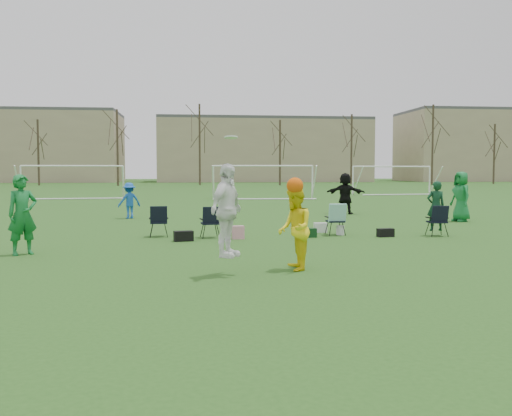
{
  "coord_description": "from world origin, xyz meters",
  "views": [
    {
      "loc": [
        -1.3,
        -9.62,
        2.07
      ],
      "look_at": [
        0.11,
        2.71,
        1.25
      ],
      "focal_mm": 40.0,
      "sensor_mm": 36.0,
      "label": 1
    }
  ],
  "objects": [
    {
      "name": "building_row",
      "position": [
        6.73,
        96.0,
        5.99
      ],
      "size": [
        126.0,
        16.0,
        13.0
      ],
      "color": "tan",
      "rests_on": "ground"
    },
    {
      "name": "fielder_blue",
      "position": [
        -3.94,
        15.32,
        0.77
      ],
      "size": [
        1.15,
        0.96,
        1.54
      ],
      "primitive_type": "imported",
      "rotation": [
        0.0,
        0.0,
        3.61
      ],
      "color": "#1752B2",
      "rests_on": "ground"
    },
    {
      "name": "ground",
      "position": [
        0.0,
        0.0,
        0.0
      ],
      "size": [
        260.0,
        260.0,
        0.0
      ],
      "primitive_type": "plane",
      "color": "#255019",
      "rests_on": "ground"
    },
    {
      "name": "sideline_setup",
      "position": [
        2.53,
        7.9,
        0.53
      ],
      "size": [
        9.37,
        2.23,
        1.73
      ],
      "color": "#0F3720",
      "rests_on": "ground"
    },
    {
      "name": "goal_left",
      "position": [
        -10.0,
        34.0,
        1.92
      ],
      "size": [
        7.39,
        0.76,
        2.46
      ],
      "rotation": [
        0.0,
        0.0,
        0.09
      ],
      "color": "white",
      "rests_on": "ground"
    },
    {
      "name": "fielder_green_near",
      "position": [
        -5.4,
        4.83,
        0.99
      ],
      "size": [
        0.86,
        0.8,
        1.98
      ],
      "primitive_type": "imported",
      "rotation": [
        0.0,
        0.0,
        0.62
      ],
      "color": "#136E2E",
      "rests_on": "ground"
    },
    {
      "name": "fielder_black",
      "position": [
        5.98,
        16.7,
        0.98
      ],
      "size": [
        1.9,
        1.19,
        1.95
      ],
      "primitive_type": "imported",
      "rotation": [
        0.0,
        0.0,
        2.77
      ],
      "color": "black",
      "rests_on": "ground"
    },
    {
      "name": "tree_line",
      "position": [
        0.24,
        69.85,
        5.09
      ],
      "size": [
        110.28,
        3.28,
        11.4
      ],
      "color": "#382B21",
      "rests_on": "ground"
    },
    {
      "name": "center_contest",
      "position": [
        0.15,
        1.72,
        1.09
      ],
      "size": [
        2.25,
        1.47,
        2.75
      ],
      "color": "white",
      "rests_on": "ground"
    },
    {
      "name": "goal_mid",
      "position": [
        4.0,
        32.0,
        1.92
      ],
      "size": [
        7.4,
        0.63,
        2.46
      ],
      "rotation": [
        0.0,
        0.0,
        -0.07
      ],
      "color": "white",
      "rests_on": "ground"
    },
    {
      "name": "fielder_green_far",
      "position": [
        9.58,
        12.33,
        1.01
      ],
      "size": [
        0.83,
        1.1,
        2.03
      ],
      "primitive_type": "imported",
      "rotation": [
        0.0,
        0.0,
        -1.37
      ],
      "color": "#136F30",
      "rests_on": "ground"
    },
    {
      "name": "goal_right",
      "position": [
        16.0,
        38.0,
        1.92
      ],
      "size": [
        7.35,
        1.14,
        2.46
      ],
      "rotation": [
        0.0,
        0.0,
        0.14
      ],
      "color": "white",
      "rests_on": "ground"
    }
  ]
}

